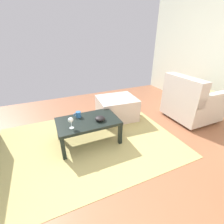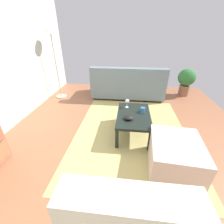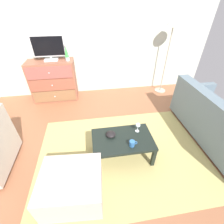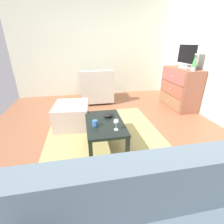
# 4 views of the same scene
# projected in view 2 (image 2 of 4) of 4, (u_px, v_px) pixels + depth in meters

# --- Properties ---
(ground_plane) EXTENTS (5.54, 4.57, 0.05)m
(ground_plane) POSITION_uv_depth(u_px,v_px,m) (119.00, 140.00, 2.53)
(ground_plane) COLOR #93593C
(area_rug) EXTENTS (2.60, 1.90, 0.01)m
(area_rug) POSITION_uv_depth(u_px,v_px,m) (131.00, 132.00, 2.67)
(area_rug) COLOR tan
(area_rug) RESTS_ON ground_plane
(coffee_table) EXTENTS (0.88, 0.54, 0.37)m
(coffee_table) POSITION_uv_depth(u_px,v_px,m) (134.00, 117.00, 2.51)
(coffee_table) COLOR black
(coffee_table) RESTS_ON ground_plane
(wine_glass) EXTENTS (0.07, 0.07, 0.16)m
(wine_glass) POSITION_uv_depth(u_px,v_px,m) (127.00, 101.00, 2.66)
(wine_glass) COLOR silver
(wine_glass) RESTS_ON coffee_table
(mug) EXTENTS (0.11, 0.08, 0.08)m
(mug) POSITION_uv_depth(u_px,v_px,m) (143.00, 110.00, 2.54)
(mug) COLOR #2F64A1
(mug) RESTS_ON coffee_table
(bowl_decorative) EXTENTS (0.14, 0.14, 0.06)m
(bowl_decorative) POSITION_uv_depth(u_px,v_px,m) (129.00, 117.00, 2.34)
(bowl_decorative) COLOR black
(bowl_decorative) RESTS_ON coffee_table
(couch_large) EXTENTS (0.85, 1.84, 0.82)m
(couch_large) POSITION_uv_depth(u_px,v_px,m) (128.00, 85.00, 3.97)
(couch_large) COLOR #332319
(couch_large) RESTS_ON ground_plane
(ottoman) EXTENTS (0.75, 0.65, 0.41)m
(ottoman) POSITION_uv_depth(u_px,v_px,m) (175.00, 156.00, 1.89)
(ottoman) COLOR #C5AEA5
(ottoman) RESTS_ON ground_plane
(standing_lamp) EXTENTS (0.32, 0.32, 1.71)m
(standing_lamp) POSITION_uv_depth(u_px,v_px,m) (51.00, 37.00, 3.42)
(standing_lamp) COLOR #A59E8C
(standing_lamp) RESTS_ON ground_plane
(potted_plant) EXTENTS (0.44, 0.44, 0.72)m
(potted_plant) POSITION_uv_depth(u_px,v_px,m) (186.00, 80.00, 4.00)
(potted_plant) COLOR brown
(potted_plant) RESTS_ON ground_plane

